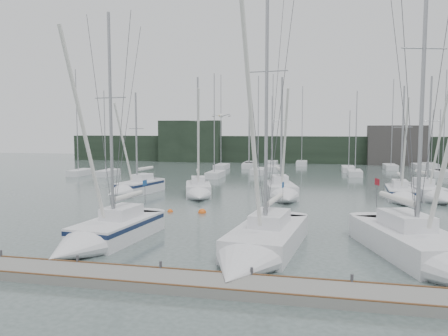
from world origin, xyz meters
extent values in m
plane|color=#43514E|center=(0.00, 0.00, 0.00)|extent=(160.00, 160.00, 0.00)
cube|color=slate|center=(0.00, -5.00, 0.20)|extent=(24.00, 2.00, 0.40)
cube|color=black|center=(0.00, 62.00, 2.50)|extent=(90.00, 4.00, 5.00)
cube|color=black|center=(-20.00, 60.00, 4.00)|extent=(12.00, 3.00, 8.00)
cube|color=#3A3735|center=(18.00, 60.00, 3.50)|extent=(10.00, 3.00, 7.00)
cube|color=silver|center=(1.65, 55.73, 0.35)|extent=(1.80, 4.50, 0.90)
cylinder|color=#919398|center=(1.65, 55.23, 7.25)|extent=(0.12, 0.12, 12.90)
cube|color=silver|center=(9.42, 40.22, 0.35)|extent=(1.80, 4.50, 0.90)
cylinder|color=#919398|center=(9.42, 39.72, 6.13)|extent=(0.12, 0.12, 10.66)
cube|color=silver|center=(8.95, 46.23, 0.35)|extent=(1.80, 4.50, 0.90)
cylinder|color=#919398|center=(8.95, 45.73, 4.97)|extent=(0.12, 0.12, 8.34)
cube|color=silver|center=(-8.72, 34.10, 0.35)|extent=(1.80, 4.50, 0.90)
cylinder|color=#919398|center=(-8.72, 33.60, 7.15)|extent=(0.12, 0.12, 12.70)
cube|color=silver|center=(-10.49, 45.81, 0.35)|extent=(1.80, 4.50, 0.90)
cylinder|color=#919398|center=(-10.49, 45.31, 7.79)|extent=(0.12, 0.12, 13.97)
cube|color=silver|center=(-6.63, 49.32, 0.35)|extent=(1.80, 4.50, 0.90)
cylinder|color=#919398|center=(-6.63, 48.82, 5.34)|extent=(0.12, 0.12, 9.09)
cube|color=silver|center=(-2.29, 44.75, 0.35)|extent=(1.80, 4.50, 0.90)
cylinder|color=#919398|center=(-2.29, 44.25, 7.64)|extent=(0.12, 0.12, 13.69)
cube|color=silver|center=(-3.48, 54.62, 0.35)|extent=(1.80, 4.50, 0.90)
cylinder|color=#919398|center=(-3.48, 54.12, 6.42)|extent=(0.12, 0.12, 11.24)
cube|color=silver|center=(21.22, 43.72, 0.35)|extent=(1.80, 4.50, 0.90)
cylinder|color=#919398|center=(21.22, 43.22, 7.58)|extent=(0.12, 0.12, 13.57)
cube|color=silver|center=(-6.89, 51.77, 0.35)|extent=(1.80, 4.50, 0.90)
cylinder|color=#919398|center=(-6.89, 51.27, 7.25)|extent=(0.12, 0.12, 12.91)
cube|color=silver|center=(20.45, 53.43, 0.35)|extent=(1.80, 4.50, 0.90)
cylinder|color=#919398|center=(20.45, 52.93, 6.20)|extent=(0.12, 0.12, 10.79)
cube|color=silver|center=(15.66, 51.19, 0.35)|extent=(1.80, 4.50, 0.90)
cylinder|color=#919398|center=(15.66, 50.69, 7.45)|extent=(0.12, 0.12, 13.29)
cube|color=silver|center=(-3.81, 40.06, 0.35)|extent=(1.80, 4.50, 0.90)
cylinder|color=#919398|center=(-3.81, 39.56, 7.27)|extent=(0.12, 0.12, 12.95)
cube|color=silver|center=(-27.62, 32.84, 0.35)|extent=(1.80, 4.50, 0.90)
cylinder|color=#919398|center=(-27.62, 32.34, 7.59)|extent=(0.12, 0.12, 13.59)
cube|color=silver|center=(22.47, 55.39, 0.35)|extent=(1.80, 4.50, 0.90)
cylinder|color=#919398|center=(22.47, 54.89, 5.12)|extent=(0.12, 0.12, 8.65)
cube|color=silver|center=(-23.66, 33.10, 0.35)|extent=(1.80, 4.50, 0.90)
cylinder|color=#919398|center=(-23.66, 32.60, 6.15)|extent=(0.12, 0.12, 10.70)
cube|color=silver|center=(20.34, 42.33, 0.35)|extent=(1.80, 4.50, 0.90)
cylinder|color=#919398|center=(20.34, 41.83, 4.91)|extent=(0.12, 0.12, 8.22)
cube|color=silver|center=(-6.78, 1.61, 0.44)|extent=(3.50, 6.49, 1.46)
cone|color=silver|center=(-7.27, -2.81, 0.44)|extent=(3.10, 2.96, 2.83)
cube|color=silver|center=(-6.73, 2.09, 1.51)|extent=(1.82, 2.64, 0.68)
cylinder|color=#919398|center=(-6.83, 1.16, 6.99)|extent=(0.18, 0.18, 11.64)
cylinder|color=silver|center=(-6.64, 2.84, 2.39)|extent=(0.61, 3.05, 0.27)
cube|color=#101D3C|center=(-6.78, 1.61, 0.93)|extent=(3.52, 6.51, 0.24)
cube|color=navy|center=(-6.42, 4.89, 2.92)|extent=(0.08, 0.53, 0.35)
cube|color=silver|center=(2.00, 1.58, 0.44)|extent=(4.03, 7.82, 1.48)
cone|color=silver|center=(1.36, -3.74, 0.44)|extent=(3.52, 3.57, 3.15)
cube|color=silver|center=(2.06, 2.06, 1.53)|extent=(2.08, 3.18, 0.69)
cylinder|color=#919398|center=(1.94, 1.04, 7.98)|extent=(0.18, 0.18, 13.61)
cylinder|color=silver|center=(2.19, 3.06, 2.41)|extent=(0.72, 3.67, 0.28)
cube|color=navy|center=(2.48, 5.49, 2.95)|extent=(0.08, 0.53, 0.35)
cube|color=silver|center=(9.28, 1.84, 0.49)|extent=(5.44, 8.29, 1.63)
cube|color=silver|center=(9.12, 2.36, 1.69)|extent=(2.64, 3.47, 0.76)
cylinder|color=#919398|center=(9.45, 1.32, 8.77)|extent=(0.20, 0.20, 14.92)
cylinder|color=silver|center=(8.82, 3.30, 2.67)|extent=(1.43, 3.66, 0.30)
cube|color=maroon|center=(8.05, 5.70, 3.27)|extent=(0.20, 0.57, 0.39)
cube|color=silver|center=(-12.97, 19.14, 0.44)|extent=(3.48, 5.63, 1.47)
cone|color=silver|center=(-13.75, 15.48, 0.44)|extent=(2.86, 2.70, 2.44)
cube|color=silver|center=(-12.87, 19.62, 1.52)|extent=(1.75, 2.33, 0.68)
cylinder|color=#919398|center=(-13.05, 18.77, 5.56)|extent=(0.18, 0.18, 8.78)
cylinder|color=silver|center=(-12.75, 20.16, 2.40)|extent=(0.80, 2.56, 0.27)
cube|color=#101D3C|center=(-12.97, 19.14, 0.93)|extent=(3.50, 5.65, 0.24)
cube|color=silver|center=(-6.78, 18.91, 0.42)|extent=(3.66, 5.46, 1.39)
cone|color=silver|center=(-5.74, 15.49, 0.42)|extent=(2.83, 2.72, 2.31)
cube|color=silver|center=(-6.91, 19.35, 1.43)|extent=(1.80, 2.29, 0.65)
cylinder|color=#919398|center=(-6.67, 18.57, 6.18)|extent=(0.17, 0.17, 10.15)
cylinder|color=silver|center=(-7.07, 19.87, 2.26)|extent=(0.96, 2.42, 0.26)
cube|color=silver|center=(1.13, 19.18, 0.48)|extent=(3.68, 5.50, 1.61)
cone|color=silver|center=(1.98, 15.68, 0.48)|extent=(3.01, 2.70, 2.57)
cube|color=silver|center=(1.01, 19.70, 1.66)|extent=(1.85, 2.29, 0.75)
cylinder|color=#919398|center=(1.22, 18.83, 6.19)|extent=(0.19, 0.19, 9.81)
cylinder|color=silver|center=(0.89, 20.16, 2.63)|extent=(0.87, 2.46, 0.30)
cube|color=silver|center=(11.97, 20.81, 0.40)|extent=(2.64, 5.45, 1.32)
cone|color=silver|center=(11.72, 17.02, 0.40)|extent=(2.44, 2.42, 2.29)
cube|color=silver|center=(12.00, 21.25, 1.37)|extent=(1.40, 2.20, 0.62)
cylinder|color=#919398|center=(11.95, 20.43, 5.65)|extent=(0.16, 0.16, 9.19)
cylinder|color=silver|center=(12.04, 21.87, 2.16)|extent=(0.42, 2.60, 0.25)
cube|color=#101D3C|center=(11.97, 20.81, 0.84)|extent=(2.66, 5.47, 0.22)
cube|color=silver|center=(14.28, 21.45, 0.43)|extent=(3.30, 5.26, 1.44)
cone|color=silver|center=(14.95, 18.02, 0.43)|extent=(2.76, 2.52, 2.40)
cube|color=silver|center=(14.18, 21.92, 1.49)|extent=(1.67, 2.17, 0.67)
cylinder|color=#919398|center=(14.34, 21.10, 6.13)|extent=(0.17, 0.17, 9.96)
cylinder|color=silver|center=(14.09, 22.41, 2.35)|extent=(0.72, 2.40, 0.27)
sphere|color=#E35714|center=(-4.06, 10.36, 0.00)|extent=(0.63, 0.63, 0.63)
sphere|color=#E35714|center=(-6.57, 10.17, 0.00)|extent=(0.45, 0.45, 0.45)
ellipsoid|color=silver|center=(-0.50, 1.28, 7.12)|extent=(0.36, 0.49, 0.20)
cube|color=#93969B|center=(-0.77, 1.37, 7.14)|extent=(0.47, 0.28, 0.11)
cube|color=#93969B|center=(-0.23, 1.19, 7.14)|extent=(0.47, 0.28, 0.11)
camera|label=1|loc=(4.64, -21.51, 6.43)|focal=35.00mm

